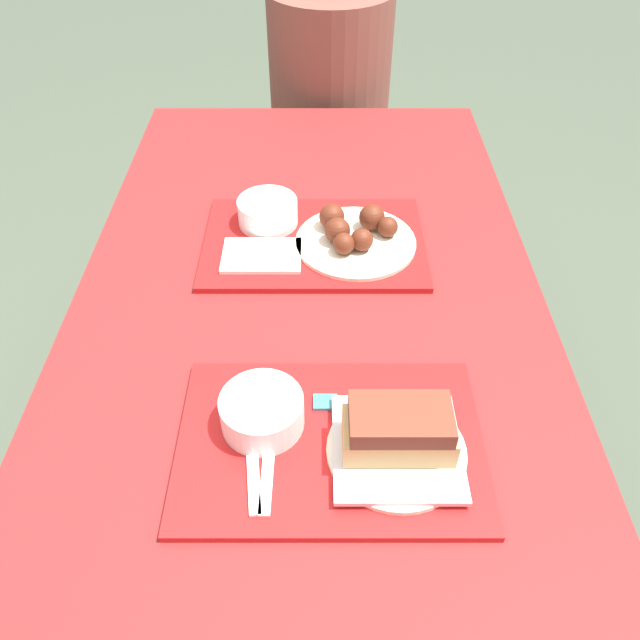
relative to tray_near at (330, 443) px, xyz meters
name	(u,v)px	position (x,y,z in m)	size (l,w,h in m)	color
ground_plane	(311,551)	(-0.03, 0.20, -0.73)	(12.00, 12.00, 0.00)	#424C3D
picnic_table	(308,381)	(-0.03, 0.20, -0.09)	(0.85, 1.78, 0.73)	maroon
picnic_bench_far	(313,179)	(-0.03, 1.31, -0.35)	(0.81, 0.28, 0.45)	maroon
tray_near	(330,443)	(0.00, 0.00, 0.00)	(0.43, 0.29, 0.01)	red
tray_far	(313,242)	(-0.03, 0.48, 0.00)	(0.43, 0.29, 0.01)	red
bowl_coleslaw_near	(261,411)	(-0.10, 0.03, 0.04)	(0.12, 0.12, 0.05)	white
brisket_sandwich_plate	(397,438)	(0.09, -0.02, 0.04)	(0.19, 0.19, 0.09)	beige
plastic_fork_near	(252,460)	(-0.11, -0.03, 0.01)	(0.04, 0.17, 0.00)	white
plastic_knife_near	(268,460)	(-0.09, -0.03, 0.01)	(0.02, 0.17, 0.00)	white
condiment_packet	(325,402)	(-0.01, 0.07, 0.01)	(0.04, 0.03, 0.01)	teal
bowl_coleslaw_far	(267,211)	(-0.12, 0.53, 0.04)	(0.12, 0.12, 0.05)	white
wings_plate_far	(353,233)	(0.05, 0.47, 0.03)	(0.23, 0.23, 0.06)	beige
napkin_far	(261,255)	(-0.13, 0.42, 0.01)	(0.15, 0.10, 0.01)	white
person_seated_across	(329,72)	(0.01, 1.31, 0.00)	(0.36, 0.36, 0.69)	brown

